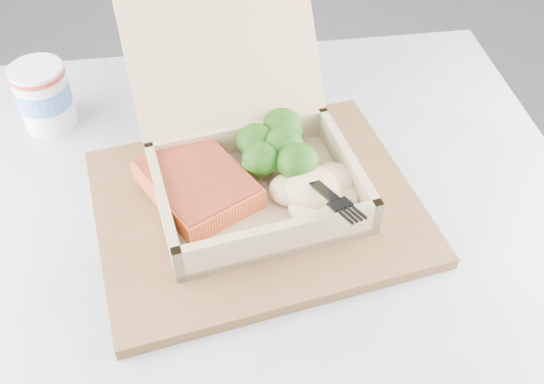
{
  "coord_description": "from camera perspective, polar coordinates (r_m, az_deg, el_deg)",
  "views": [
    {
      "loc": [
        0.3,
        -0.47,
        1.21
      ],
      "look_at": [
        0.36,
        -0.03,
        0.75
      ],
      "focal_mm": 40.0,
      "sensor_mm": 36.0,
      "label": 1
    }
  ],
  "objects": [
    {
      "name": "takeout_container",
      "position": [
        0.67,
        -2.42,
        4.5
      ],
      "size": [
        0.26,
        0.3,
        0.18
      ],
      "rotation": [
        0.0,
        0.0,
        0.18
      ],
      "color": "tan",
      "rests_on": "serving_tray"
    },
    {
      "name": "plastic_fork",
      "position": [
        0.65,
        2.72,
        2.38
      ],
      "size": [
        0.07,
        0.15,
        0.03
      ],
      "rotation": [
        0.0,
        0.0,
        3.49
      ],
      "color": "black",
      "rests_on": "mashed_potatoes"
    },
    {
      "name": "broccoli_pile",
      "position": [
        0.69,
        1.07,
        3.93
      ],
      "size": [
        0.11,
        0.11,
        0.04
      ],
      "primitive_type": null,
      "color": "#296516",
      "rests_on": "takeout_container"
    },
    {
      "name": "cafe_table",
      "position": [
        0.81,
        0.23,
        -11.58
      ],
      "size": [
        0.74,
        0.74,
        0.7
      ],
      "rotation": [
        0.0,
        0.0,
        0.02
      ],
      "color": "black",
      "rests_on": "floor"
    },
    {
      "name": "salmon_fillet",
      "position": [
        0.66,
        -7.03,
        0.71
      ],
      "size": [
        0.14,
        0.15,
        0.03
      ],
      "primitive_type": "cube",
      "rotation": [
        0.0,
        0.0,
        0.52
      ],
      "color": "orange",
      "rests_on": "takeout_container"
    },
    {
      "name": "mashed_potatoes",
      "position": [
        0.65,
        3.86,
        0.36
      ],
      "size": [
        0.1,
        0.09,
        0.03
      ],
      "primitive_type": "ellipsoid",
      "color": "tan",
      "rests_on": "takeout_container"
    },
    {
      "name": "paper_cup",
      "position": [
        0.82,
        -20.72,
        8.59
      ],
      "size": [
        0.07,
        0.07,
        0.09
      ],
      "color": "silver",
      "rests_on": "cafe_table"
    },
    {
      "name": "serving_tray",
      "position": [
        0.68,
        -1.44,
        -1.35
      ],
      "size": [
        0.39,
        0.34,
        0.01
      ],
      "primitive_type": "cube",
      "rotation": [
        0.0,
        0.0,
        0.19
      ],
      "color": "brown",
      "rests_on": "cafe_table"
    },
    {
      "name": "receipt",
      "position": [
        0.82,
        -3.62,
        7.86
      ],
      "size": [
        0.11,
        0.14,
        0.0
      ],
      "primitive_type": "cube",
      "rotation": [
        0.0,
        0.0,
        -0.32
      ],
      "color": "white",
      "rests_on": "cafe_table"
    }
  ]
}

